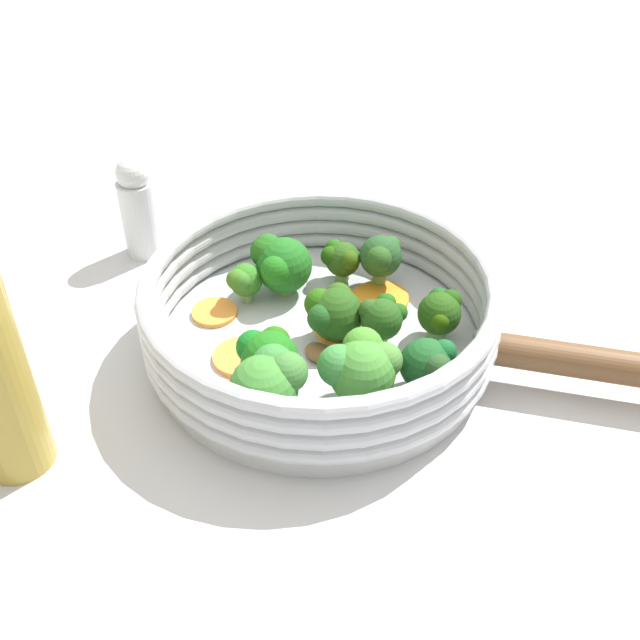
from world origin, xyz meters
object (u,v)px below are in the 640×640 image
(mushroom_piece_1, at_px, (318,353))
(broccoli_floret_0, at_px, (333,313))
(mushroom_piece_0, at_px, (327,308))
(salt_shaker, at_px, (139,207))
(broccoli_floret_5, at_px, (269,383))
(broccoli_floret_9, at_px, (268,356))
(carrot_slice_1, at_px, (214,312))
(broccoli_floret_4, at_px, (440,312))
(carrot_slice_2, at_px, (344,327))
(broccoli_floret_1, at_px, (361,367))
(broccoli_floret_10, at_px, (381,257))
(carrot_slice_6, at_px, (381,299))
(carrot_slice_3, at_px, (224,402))
(broccoli_floret_8, at_px, (428,364))
(carrot_slice_0, at_px, (242,357))
(broccoli_floret_2, at_px, (279,263))
(broccoli_floret_3, at_px, (341,258))
(carrot_slice_4, at_px, (342,302))
(broccoli_floret_6, at_px, (243,281))
(skillet, at_px, (320,343))
(carrot_slice_5, at_px, (345,315))
(broccoli_floret_7, at_px, (383,315))

(mushroom_piece_1, bearing_deg, broccoli_floret_0, 175.22)
(mushroom_piece_0, xyz_separation_m, salt_shaker, (-0.05, -0.20, 0.03))
(broccoli_floret_5, xyz_separation_m, broccoli_floret_9, (-0.03, -0.01, -0.00))
(carrot_slice_1, height_order, broccoli_floret_4, broccoli_floret_4)
(carrot_slice_2, relative_size, broccoli_floret_1, 0.86)
(carrot_slice_1, xyz_separation_m, broccoli_floret_10, (-0.09, 0.11, 0.03))
(broccoli_floret_0, height_order, broccoli_floret_5, broccoli_floret_5)
(carrot_slice_1, height_order, mushroom_piece_1, mushroom_piece_1)
(carrot_slice_6, distance_m, mushroom_piece_0, 0.05)
(carrot_slice_3, relative_size, broccoli_floret_8, 0.97)
(carrot_slice_0, relative_size, broccoli_floret_5, 0.78)
(broccoli_floret_2, height_order, salt_shaker, salt_shaker)
(mushroom_piece_1, bearing_deg, carrot_slice_6, 165.23)
(broccoli_floret_9, bearing_deg, carrot_slice_6, 161.92)
(mushroom_piece_1, bearing_deg, broccoli_floret_5, -4.96)
(broccoli_floret_3, bearing_deg, broccoli_floret_5, 4.15)
(broccoli_floret_8, xyz_separation_m, mushroom_piece_0, (-0.06, -0.10, -0.02))
(carrot_slice_2, relative_size, broccoli_floret_5, 0.83)
(carrot_slice_4, relative_size, broccoli_floret_1, 0.67)
(broccoli_floret_3, distance_m, mushroom_piece_1, 0.10)
(broccoli_floret_1, xyz_separation_m, salt_shaker, (-0.13, -0.26, -0.00))
(carrot_slice_6, xyz_separation_m, broccoli_floret_6, (0.04, -0.11, 0.02))
(skillet, height_order, carrot_slice_0, carrot_slice_0)
(broccoli_floret_10, bearing_deg, broccoli_floret_3, -84.49)
(carrot_slice_5, relative_size, broccoli_floret_0, 0.82)
(carrot_slice_5, xyz_separation_m, broccoli_floret_1, (0.09, 0.04, 0.03))
(broccoli_floret_4, height_order, broccoli_floret_10, broccoli_floret_10)
(broccoli_floret_9, bearing_deg, carrot_slice_1, -129.14)
(broccoli_floret_4, bearing_deg, carrot_slice_4, -98.78)
(broccoli_floret_7, bearing_deg, carrot_slice_3, -39.85)
(broccoli_floret_0, bearing_deg, carrot_slice_3, -25.87)
(carrot_slice_3, bearing_deg, broccoli_floret_1, 112.71)
(carrot_slice_0, distance_m, mushroom_piece_1, 0.06)
(carrot_slice_4, bearing_deg, skillet, -2.56)
(broccoli_floret_2, relative_size, broccoli_floret_6, 1.51)
(carrot_slice_0, distance_m, carrot_slice_5, 0.10)
(broccoli_floret_2, relative_size, broccoli_floret_9, 1.03)
(carrot_slice_0, relative_size, broccoli_floret_0, 0.91)
(carrot_slice_3, bearing_deg, carrot_slice_5, 159.40)
(carrot_slice_0, xyz_separation_m, carrot_slice_1, (-0.04, -0.05, -0.00))
(skillet, relative_size, broccoli_floret_8, 5.98)
(carrot_slice_6, xyz_separation_m, broccoli_floret_8, (0.09, 0.06, 0.02))
(skillet, height_order, broccoli_floret_6, broccoli_floret_6)
(broccoli_floret_5, xyz_separation_m, broccoli_floret_8, (-0.07, 0.09, -0.01))
(broccoli_floret_6, bearing_deg, carrot_slice_4, 110.12)
(broccoli_floret_4, height_order, broccoli_floret_5, broccoli_floret_5)
(carrot_slice_6, distance_m, broccoli_floret_6, 0.12)
(carrot_slice_3, distance_m, carrot_slice_5, 0.13)
(broccoli_floret_1, relative_size, broccoli_floret_7, 1.20)
(skillet, relative_size, broccoli_floret_0, 5.34)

